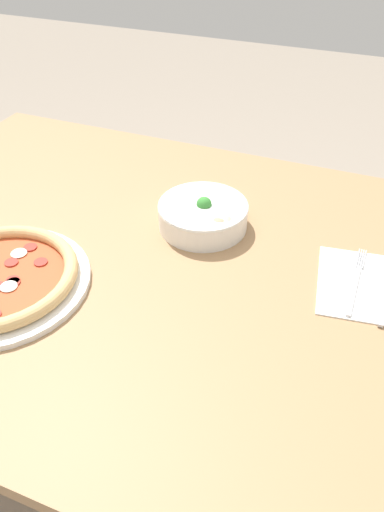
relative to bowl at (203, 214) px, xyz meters
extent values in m
plane|color=gray|center=(-0.13, -0.14, -0.76)|extent=(8.00, 8.00, 0.00)
cube|color=#99724C|center=(-0.13, -0.14, -0.05)|extent=(1.25, 0.98, 0.03)
cylinder|color=olive|center=(-0.68, 0.28, -0.41)|extent=(0.06, 0.06, 0.70)
cylinder|color=olive|center=(0.43, 0.28, -0.41)|extent=(0.06, 0.06, 0.70)
cylinder|color=white|center=(-0.28, -0.32, -0.03)|extent=(0.33, 0.33, 0.01)
cylinder|color=maroon|center=(-0.25, -0.31, -0.01)|extent=(0.03, 0.03, 0.00)
cylinder|color=maroon|center=(-0.24, -0.25, -0.01)|extent=(0.03, 0.03, 0.00)
cylinder|color=maroon|center=(-0.25, -0.32, -0.01)|extent=(0.03, 0.03, 0.00)
cylinder|color=maroon|center=(-0.28, -0.22, -0.01)|extent=(0.03, 0.03, 0.00)
cylinder|color=maroon|center=(-0.29, -0.27, -0.01)|extent=(0.03, 0.03, 0.00)
ellipsoid|color=silver|center=(-0.25, -0.33, -0.01)|extent=(0.03, 0.03, 0.01)
ellipsoid|color=silver|center=(-0.29, -0.24, -0.01)|extent=(0.03, 0.03, 0.01)
cylinder|color=white|center=(0.00, 0.00, 0.00)|extent=(0.19, 0.19, 0.05)
torus|color=white|center=(0.00, 0.00, 0.02)|extent=(0.19, 0.19, 0.01)
ellipsoid|color=tan|center=(-0.03, 0.07, 0.01)|extent=(0.04, 0.04, 0.02)
ellipsoid|color=#998466|center=(0.02, -0.02, 0.01)|extent=(0.04, 0.04, 0.02)
ellipsoid|color=tan|center=(-0.02, -0.03, 0.01)|extent=(0.04, 0.04, 0.02)
ellipsoid|color=#998466|center=(0.05, -0.04, 0.02)|extent=(0.04, 0.03, 0.02)
ellipsoid|color=tan|center=(-0.02, 0.01, 0.01)|extent=(0.04, 0.04, 0.02)
ellipsoid|color=tan|center=(0.06, -0.03, 0.02)|extent=(0.04, 0.04, 0.02)
sphere|color=#388433|center=(0.00, 0.00, 0.02)|extent=(0.03, 0.03, 0.03)
cube|color=white|center=(0.36, -0.07, -0.03)|extent=(0.22, 0.22, 0.00)
cube|color=silver|center=(0.33, -0.10, -0.03)|extent=(0.01, 0.14, 0.00)
cube|color=silver|center=(0.34, 0.00, -0.03)|extent=(0.00, 0.06, 0.00)
cube|color=silver|center=(0.33, 0.00, -0.03)|extent=(0.00, 0.06, 0.00)
cube|color=silver|center=(0.33, 0.00, -0.03)|extent=(0.00, 0.06, 0.00)
cube|color=silver|center=(0.32, 0.00, -0.03)|extent=(0.00, 0.06, 0.00)
cube|color=silver|center=(0.38, -0.13, -0.03)|extent=(0.01, 0.08, 0.01)
camera|label=1|loc=(0.30, -0.82, 0.59)|focal=35.00mm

